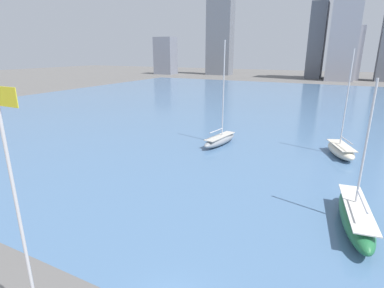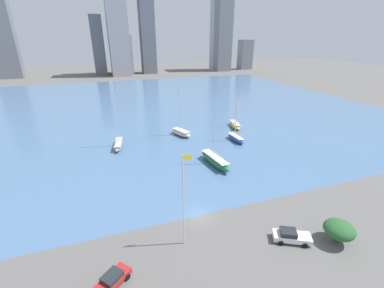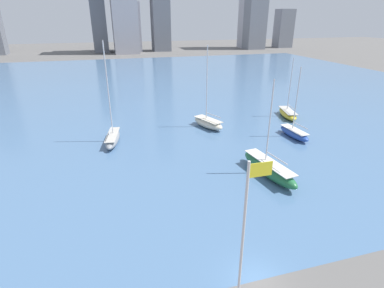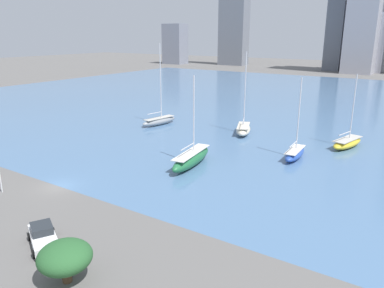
{
  "view_description": "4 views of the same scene",
  "coord_description": "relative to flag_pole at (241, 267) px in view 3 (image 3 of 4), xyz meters",
  "views": [
    {
      "loc": [
        7.01,
        -11.0,
        14.12
      ],
      "look_at": [
        -7.83,
        18.21,
        4.05
      ],
      "focal_mm": 28.0,
      "sensor_mm": 36.0,
      "label": 1
    },
    {
      "loc": [
        -11.73,
        -30.14,
        25.51
      ],
      "look_at": [
        4.03,
        14.98,
        5.55
      ],
      "focal_mm": 24.0,
      "sensor_mm": 36.0,
      "label": 2
    },
    {
      "loc": [
        -9.56,
        -15.19,
        18.9
      ],
      "look_at": [
        -1.11,
        14.55,
        5.74
      ],
      "focal_mm": 28.0,
      "sensor_mm": 36.0,
      "label": 3
    },
    {
      "loc": [
        36.07,
        -25.77,
        17.43
      ],
      "look_at": [
        7.01,
        18.26,
        1.93
      ],
      "focal_mm": 35.0,
      "sensor_mm": 36.0,
      "label": 4
    }
  ],
  "objects": [
    {
      "name": "ground_plane",
      "position": [
        3.95,
        4.69,
        -7.07
      ],
      "size": [
        500.0,
        500.0,
        0.0
      ],
      "primitive_type": "plane",
      "color": "#605E5B"
    },
    {
      "name": "sailboat_blue",
      "position": [
        23.99,
        30.36,
        -6.24
      ],
      "size": [
        2.37,
        7.21,
        11.7
      ],
      "rotation": [
        0.0,
        0.0,
        0.06
      ],
      "color": "#284CA8",
      "rests_on": "harbor_water"
    },
    {
      "name": "sailboat_yellow",
      "position": [
        29.15,
        40.47,
        -6.24
      ],
      "size": [
        4.28,
        8.3,
        11.65
      ],
      "rotation": [
        0.0,
        0.0,
        -0.24
      ],
      "color": "yellow",
      "rests_on": "harbor_water"
    },
    {
      "name": "harbor_water",
      "position": [
        3.95,
        74.69,
        -7.07
      ],
      "size": [
        180.0,
        140.0,
        0.0
      ],
      "color": "#4C7099",
      "rests_on": "ground_plane"
    },
    {
      "name": "sailboat_green",
      "position": [
        13.12,
        19.5,
        -6.01
      ],
      "size": [
        3.67,
        10.63,
        12.29
      ],
      "rotation": [
        0.0,
        0.0,
        0.14
      ],
      "color": "#236B3D",
      "rests_on": "harbor_water"
    },
    {
      "name": "sailboat_gray",
      "position": [
        -5.7,
        36.25,
        -6.17
      ],
      "size": [
        3.35,
        8.61,
        15.81
      ],
      "rotation": [
        0.0,
        0.0,
        -0.17
      ],
      "color": "gray",
      "rests_on": "harbor_water"
    },
    {
      "name": "sailboat_cream",
      "position": [
        11.53,
        39.01,
        -6.13
      ],
      "size": [
        5.06,
        7.72,
        14.58
      ],
      "rotation": [
        0.0,
        0.0,
        0.38
      ],
      "color": "beige",
      "rests_on": "harbor_water"
    },
    {
      "name": "flag_pole",
      "position": [
        0.0,
        0.0,
        0.0
      ],
      "size": [
        1.24,
        0.14,
        13.15
      ],
      "color": "silver",
      "rests_on": "ground_plane"
    }
  ]
}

